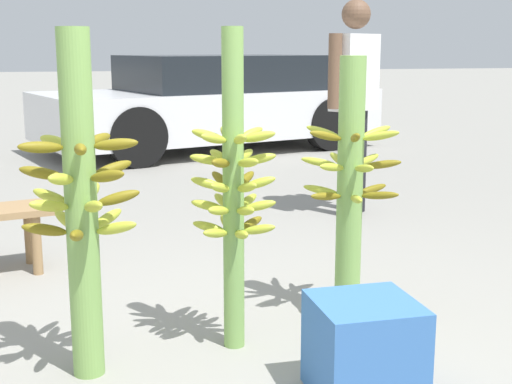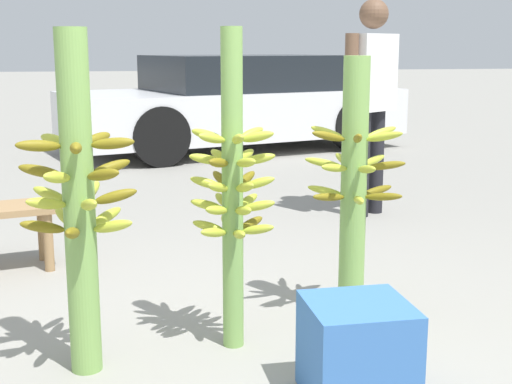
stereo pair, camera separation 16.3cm
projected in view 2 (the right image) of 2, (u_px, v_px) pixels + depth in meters
The scene contains 7 objects.
ground_plane at pixel (229, 374), 2.99m from camera, with size 80.00×80.00×0.00m, color gray.
banana_stalk_left at pixel (79, 201), 2.90m from camera, with size 0.48×0.48×1.43m.
banana_stalk_center at pixel (232, 189), 3.15m from camera, with size 0.39×0.39×1.44m.
banana_stalk_right at pixel (354, 185), 3.52m from camera, with size 0.49×0.50×1.31m.
vendor_person at pixel (372, 89), 5.67m from camera, with size 0.60×0.46×1.72m.
parked_car at pixel (237, 103), 9.48m from camera, with size 4.73×3.04×1.25m.
produce_crate at pixel (357, 351), 2.75m from camera, with size 0.39×0.39×0.39m.
Camera 2 is at (-0.42, -2.75, 1.35)m, focal length 50.00 mm.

